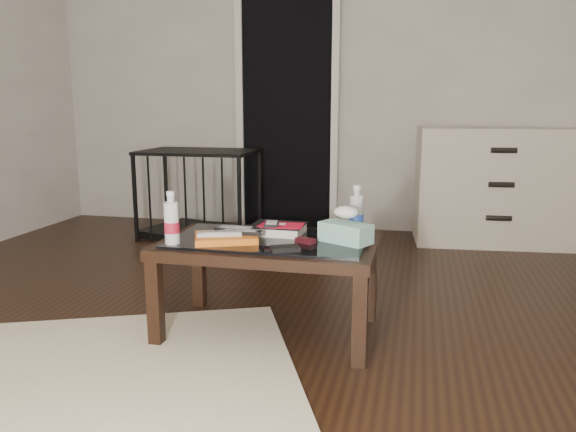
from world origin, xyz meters
name	(u,v)px	position (x,y,z in m)	size (l,w,h in m)	color
ground	(250,341)	(0.00, 0.00, 0.00)	(5.00, 5.00, 0.00)	black
doorway	(287,110)	(-0.40, 2.47, 1.02)	(0.90, 0.08, 2.07)	black
coffee_table	(269,252)	(0.06, 0.13, 0.40)	(1.00, 0.60, 0.46)	black
rug	(36,394)	(-0.64, -0.66, 0.01)	(2.00, 1.50, 0.01)	beige
dresser	(496,186)	(1.32, 2.23, 0.45)	(1.24, 0.60, 0.90)	beige
pet_crate	(200,209)	(-1.00, 1.91, 0.23)	(1.04, 0.84, 0.71)	black
magazines	(226,238)	(-0.12, 0.04, 0.48)	(0.28, 0.21, 0.03)	orange
remote_silver	(219,233)	(-0.14, 0.01, 0.50)	(0.20, 0.05, 0.02)	#A7A6AA
remote_black_front	(241,232)	(-0.05, 0.07, 0.50)	(0.20, 0.05, 0.02)	black
remote_black_back	(236,229)	(-0.10, 0.12, 0.50)	(0.20, 0.05, 0.02)	black
textbook	(278,229)	(0.08, 0.24, 0.48)	(0.25, 0.20, 0.05)	black
dvd_mailers	(280,225)	(0.09, 0.22, 0.51)	(0.19, 0.14, 0.01)	red
ipod	(272,224)	(0.06, 0.18, 0.52)	(0.06, 0.10, 0.02)	black
flip_phone	(306,241)	(0.24, 0.09, 0.47)	(0.09, 0.05, 0.02)	black
wallet	(285,249)	(0.18, -0.07, 0.47)	(0.12, 0.07, 0.02)	black
water_bottle_left	(171,218)	(-0.34, -0.06, 0.58)	(0.07, 0.07, 0.24)	silver
water_bottle_right	(357,210)	(0.45, 0.32, 0.58)	(0.07, 0.07, 0.24)	#B7BEC2
tissue_box	(346,233)	(0.42, 0.14, 0.51)	(0.23, 0.12, 0.09)	teal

